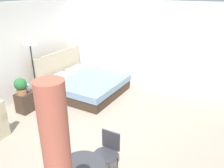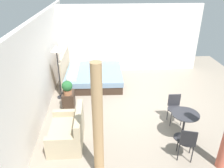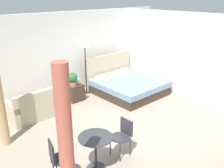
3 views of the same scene
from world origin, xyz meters
TOP-DOWN VIEW (x-y plane):
  - ground_plane at (0.00, 0.00)m, footprint 8.77×8.85m
  - wall_back at (0.00, 2.93)m, footprint 8.77×0.12m
  - wall_right at (2.88, 0.00)m, footprint 0.12×5.85m
  - bed at (1.66, 1.55)m, footprint 2.06×2.15m
  - couch at (-1.60, 2.06)m, footprint 1.22×0.81m
  - nightstand at (-0.04, 2.22)m, footprint 0.49×0.35m
  - potted_plant at (-0.14, 2.21)m, footprint 0.31×0.31m
  - vase at (0.08, 2.24)m, footprint 0.12×0.12m
  - floor_lamp at (0.63, 2.55)m, footprint 0.36×0.36m
  - balcony_table at (-1.68, -0.78)m, footprint 0.66×0.66m
  - cafe_chair_near_window at (-0.94, -0.79)m, footprint 0.43×0.43m
  - cafe_chair_near_couch at (-2.39, -0.58)m, footprint 0.51×0.51m
  - curtain_right at (-2.63, 1.32)m, footprint 0.20×0.20m

SIDE VIEW (x-z plane):
  - ground_plane at x=0.00m, z-range -0.02..0.00m
  - nightstand at x=-0.04m, z-range 0.00..0.53m
  - bed at x=1.66m, z-range -0.33..0.87m
  - couch at x=-1.60m, z-range -0.14..0.71m
  - cafe_chair_near_window at x=-0.94m, z-range 0.10..0.90m
  - balcony_table at x=-1.68m, z-range 0.15..0.88m
  - cafe_chair_near_couch at x=-2.39m, z-range 0.10..0.96m
  - vase at x=0.08m, z-range 0.53..0.70m
  - potted_plant at x=-0.14m, z-range 0.55..0.98m
  - curtain_right at x=-2.63m, z-range 0.00..2.48m
  - wall_back at x=0.00m, z-range 0.00..2.73m
  - wall_right at x=2.88m, z-range 0.00..2.73m
  - floor_lamp at x=0.63m, z-range 0.63..2.45m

